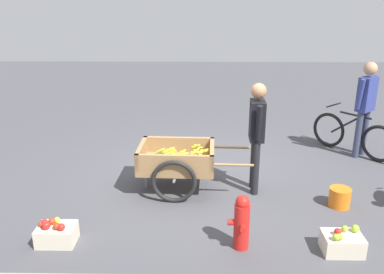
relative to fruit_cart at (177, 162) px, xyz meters
The scene contains 9 objects.
ground_plane 0.68m from the fruit_cart, 135.28° to the right, with size 24.00×24.00×0.00m, color #47474C.
fruit_cart is the anchor object (origin of this frame).
vendor_person 1.27m from the fruit_cart, behind, with size 0.22×0.57×1.63m.
bicycle 3.48m from the fruit_cart, 154.32° to the right, with size 1.12×1.30×0.85m.
cyclist_person 3.57m from the fruit_cart, 156.71° to the right, with size 0.41×0.42×1.70m.
fire_hydrant 1.71m from the fruit_cart, 118.39° to the left, with size 0.25×0.25×0.67m.
plastic_bucket 2.34m from the fruit_cart, 167.55° to the left, with size 0.29×0.29×0.27m, color orange.
apple_crate 2.00m from the fruit_cart, 47.10° to the left, with size 0.44×0.32×0.32m.
mixed_fruit_crate 2.53m from the fruit_cart, 141.17° to the left, with size 0.44×0.32×0.31m.
Camera 1 is at (0.05, 5.90, 2.77)m, focal length 37.96 mm.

